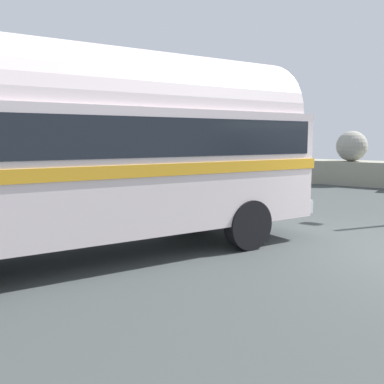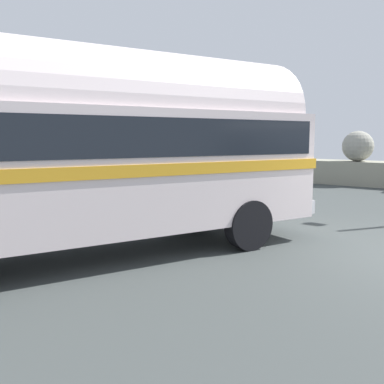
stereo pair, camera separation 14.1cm
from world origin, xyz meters
The scene contains 1 object.
vintage_coach centered at (-4.73, -3.40, 2.05)m, with size 5.16×8.89×3.70m.
Camera 2 is at (1.34, -8.20, 2.13)m, focal length 39.86 mm.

